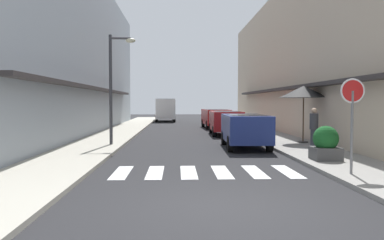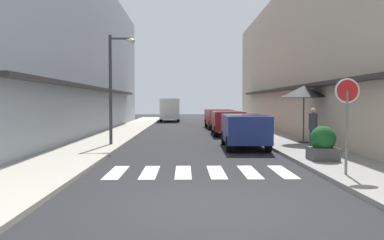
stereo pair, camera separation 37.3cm
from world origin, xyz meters
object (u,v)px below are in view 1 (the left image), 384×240
at_px(delivery_van, 165,108).
at_px(pedestrian_walking_near, 314,128).
at_px(parked_car_far, 216,116).
at_px(round_street_sign, 352,101).
at_px(parked_car_mid, 226,120).
at_px(planter_corner, 326,144).
at_px(street_lamp, 115,77).
at_px(cafe_umbrella, 304,92).
at_px(parked_car_near, 245,127).

distance_m(delivery_van, pedestrian_walking_near, 26.94).
bearing_deg(parked_car_far, round_street_sign, -85.46).
relative_size(parked_car_mid, delivery_van, 0.73).
height_order(round_street_sign, planter_corner, round_street_sign).
bearing_deg(round_street_sign, parked_car_mid, 96.60).
distance_m(round_street_sign, pedestrian_walking_near, 5.59).
distance_m(parked_car_far, pedestrian_walking_near, 14.98).
bearing_deg(street_lamp, parked_car_far, 65.43).
bearing_deg(planter_corner, street_lamp, 146.00).
distance_m(parked_car_far, cafe_umbrella, 12.54).
bearing_deg(parked_car_mid, delivery_van, 103.32).
bearing_deg(parked_car_mid, cafe_umbrella, -63.13).
bearing_deg(delivery_van, parked_car_near, -80.34).
bearing_deg(street_lamp, planter_corner, -34.00).
xyz_separation_m(delivery_van, round_street_sign, (5.79, -31.52, 0.63)).
xyz_separation_m(round_street_sign, cafe_umbrella, (1.32, 8.09, 0.45)).
xyz_separation_m(parked_car_near, street_lamp, (-5.72, 0.74, 2.21)).
bearing_deg(planter_corner, parked_car_near, 113.27).
distance_m(parked_car_mid, parked_car_far, 6.34).
relative_size(parked_car_near, cafe_umbrella, 1.58).
bearing_deg(parked_car_near, planter_corner, -66.73).
xyz_separation_m(parked_car_far, delivery_van, (-4.18, 11.33, 0.48)).
distance_m(parked_car_far, delivery_van, 12.09).
height_order(delivery_van, pedestrian_walking_near, delivery_van).
xyz_separation_m(round_street_sign, street_lamp, (-7.32, 7.68, 1.10)).
bearing_deg(parked_car_far, parked_car_near, -90.00).
bearing_deg(round_street_sign, cafe_umbrella, 80.75).
bearing_deg(pedestrian_walking_near, parked_car_mid, 135.34).
height_order(delivery_van, cafe_umbrella, cafe_umbrella).
bearing_deg(street_lamp, round_street_sign, -46.38).
xyz_separation_m(round_street_sign, planter_corner, (0.29, 2.55, -1.39)).
relative_size(round_street_sign, cafe_umbrella, 0.94).
xyz_separation_m(delivery_van, planter_corner, (6.07, -28.97, -0.76)).
xyz_separation_m(parked_car_near, planter_corner, (1.89, -4.39, -0.27)).
bearing_deg(parked_car_far, pedestrian_walking_near, -80.41).
bearing_deg(parked_car_near, pedestrian_walking_near, -31.31).
distance_m(parked_car_mid, street_lamp, 8.70).
bearing_deg(parked_car_near, parked_car_far, 90.00).
relative_size(parked_car_near, delivery_van, 0.77).
bearing_deg(delivery_van, street_lamp, -93.69).
bearing_deg(round_street_sign, parked_car_far, 94.54).
bearing_deg(cafe_umbrella, parked_car_far, 103.57).
distance_m(parked_car_near, pedestrian_walking_near, 2.92).
distance_m(street_lamp, pedestrian_walking_near, 8.79).
relative_size(round_street_sign, planter_corner, 2.24).
height_order(parked_car_far, cafe_umbrella, cafe_umbrella).
distance_m(delivery_van, round_street_sign, 32.05).
bearing_deg(parked_car_far, parked_car_mid, -90.00).
distance_m(parked_car_far, planter_corner, 17.74).
relative_size(parked_car_mid, parked_car_far, 0.88).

